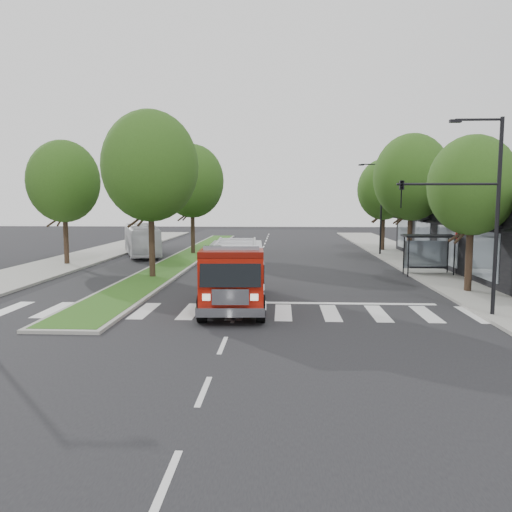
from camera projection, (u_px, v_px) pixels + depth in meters
The scene contains 16 objects.
ground at pixel (242, 298), 24.33m from camera, with size 140.00×140.00×0.00m, color black.
sidewalk_right at pixel (439, 271), 33.59m from camera, with size 5.00×80.00×0.15m, color gray.
sidewalk_left at pixel (48, 268), 35.00m from camera, with size 5.00×80.00×0.15m, color gray.
median at pixel (189, 256), 42.50m from camera, with size 3.00×50.00×0.15m.
storefront_row at pixel (509, 235), 33.10m from camera, with size 8.00×30.00×5.00m, color black.
bus_shelter at pixel (428, 244), 31.61m from camera, with size 3.20×1.60×2.61m.
tree_right_near at pixel (472, 186), 25.11m from camera, with size 4.40×4.40×8.05m.
tree_right_mid at pixel (412, 177), 36.92m from camera, with size 5.60×5.60×9.72m.
tree_right_far at pixel (384, 190), 46.92m from camera, with size 5.00×5.00×8.73m.
tree_median_near at pixel (150, 166), 29.85m from camera, with size 5.80×5.80×10.16m.
tree_median_far at pixel (192, 181), 43.79m from camera, with size 5.60×5.60×9.72m.
tree_left_mid at pixel (64, 182), 36.30m from camera, with size 5.20×5.20×9.16m.
streetlight_right_near at pixel (475, 203), 19.84m from camera, with size 4.08×0.22×8.00m.
streetlight_right_far at pixel (379, 204), 43.16m from camera, with size 2.11×0.20×8.00m.
fire_engine at pixel (235, 274), 22.70m from camera, with size 3.05×8.73×2.98m.
city_bus at pixel (142, 240), 43.55m from camera, with size 2.31×9.86×2.75m, color silver.
Camera 1 is at (1.93, -23.89, 4.71)m, focal length 35.00 mm.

